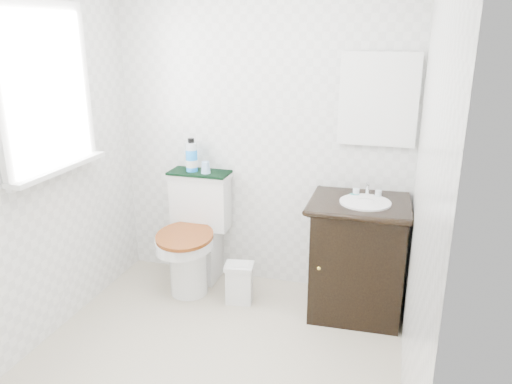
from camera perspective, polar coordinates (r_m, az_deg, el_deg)
The scene contains 14 objects.
floor at distance 3.11m, azimuth -5.86°, elevation -19.62°, with size 2.40×2.40×0.00m, color #BBB196.
wall_back at distance 3.66m, azimuth 0.63°, elevation 7.14°, with size 2.40×2.40×0.00m, color white.
wall_front at distance 1.60m, azimuth -23.80°, elevation -9.34°, with size 2.40×2.40×0.00m, color white.
wall_left at distance 3.15m, azimuth -25.54°, elevation 3.53°, with size 2.40×2.40×0.00m, color white.
wall_right at distance 2.37m, azimuth 18.64°, elevation 0.04°, with size 2.40×2.40×0.00m, color white.
window at distance 3.26m, azimuth -23.08°, elevation 10.59°, with size 0.02×0.70×0.90m, color white.
mirror at distance 3.47m, azimuth 13.81°, elevation 10.20°, with size 0.50×0.02×0.60m, color silver.
toilet at distance 3.84m, azimuth -6.96°, elevation -5.38°, with size 0.51×0.68×0.86m.
vanity at distance 3.49m, azimuth 11.51°, elevation -7.09°, with size 0.66×0.58×0.92m.
trash_bin at distance 3.67m, azimuth -1.92°, elevation -10.32°, with size 0.23×0.20×0.30m.
towel at distance 3.78m, azimuth -6.50°, elevation 2.22°, with size 0.46×0.22×0.02m, color black.
mouthwash_bottle at distance 3.77m, azimuth -7.38°, elevation 4.07°, with size 0.09×0.09×0.25m.
cup at distance 3.72m, azimuth -5.77°, elevation 2.81°, with size 0.07×0.07×0.09m, color #8AB3E2.
soap_bar at distance 3.44m, azimuth 11.19°, elevation -0.28°, with size 0.08×0.05×0.02m, color #197977.
Camera 1 is at (0.98, -2.26, 1.89)m, focal length 35.00 mm.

